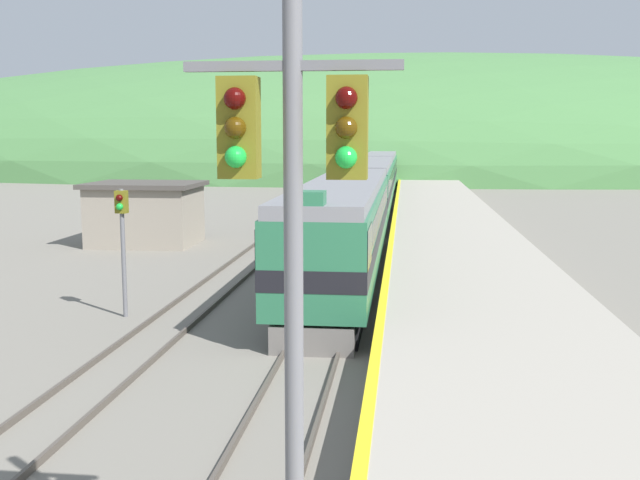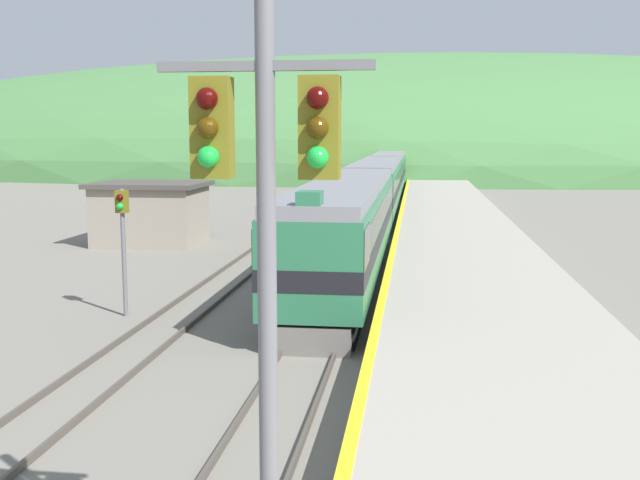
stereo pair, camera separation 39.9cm
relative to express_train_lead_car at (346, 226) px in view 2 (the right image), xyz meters
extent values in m
cube|color=#4C443D|center=(-0.72, 42.78, -2.09)|extent=(0.08, 180.00, 0.16)
cube|color=#4C443D|center=(0.72, 42.78, -2.09)|extent=(0.08, 180.00, 0.16)
cube|color=#4C443D|center=(-5.40, 42.78, -2.09)|extent=(0.08, 180.00, 0.16)
cube|color=#4C443D|center=(-3.97, 42.78, -2.09)|extent=(0.08, 180.00, 0.16)
cube|color=#9E9689|center=(4.88, 22.78, -1.71)|extent=(6.42, 140.00, 0.94)
cube|color=yellow|center=(1.79, 22.78, -1.23)|extent=(0.24, 140.00, 0.01)
ellipsoid|color=#477A42|center=(0.00, 103.72, -2.17)|extent=(233.36, 105.01, 38.02)
cube|color=gray|center=(-11.20, 8.58, -0.65)|extent=(5.23, 4.17, 3.06)
cube|color=#47423D|center=(-11.20, 8.58, 1.00)|extent=(5.73, 4.67, 0.24)
cube|color=black|center=(0.00, 0.23, -1.75)|extent=(2.38, 20.21, 0.85)
cube|color=#286B47|center=(0.00, 0.23, 0.04)|extent=(2.90, 21.49, 2.72)
cube|color=black|center=(0.00, 0.23, -0.18)|extent=(2.93, 21.51, 0.60)
cube|color=black|center=(0.00, 0.23, 0.64)|extent=(2.93, 20.21, 0.82)
cube|color=slate|center=(0.00, 0.23, 1.60)|extent=(2.73, 21.49, 0.40)
cube|color=black|center=(0.00, -9.38, 0.64)|extent=(2.94, 2.20, 1.09)
cube|color=#286B47|center=(0.00, -10.06, 1.98)|extent=(0.64, 0.80, 0.36)
cube|color=slate|center=(0.00, -10.31, -1.79)|extent=(2.27, 0.40, 0.77)
cube|color=black|center=(0.00, 22.63, -1.75)|extent=(2.38, 20.21, 0.85)
cube|color=#286B47|center=(0.00, 22.63, 0.04)|extent=(2.90, 21.50, 2.72)
cube|color=black|center=(0.00, 22.63, -0.18)|extent=(2.93, 21.52, 0.60)
cube|color=black|center=(0.00, 22.63, 0.64)|extent=(2.93, 20.21, 0.82)
cube|color=slate|center=(0.00, 22.63, 1.60)|extent=(2.73, 21.50, 0.40)
cube|color=black|center=(0.00, 45.03, -1.75)|extent=(2.38, 20.21, 0.85)
cube|color=#286B47|center=(0.00, 45.03, 0.04)|extent=(2.90, 21.50, 2.72)
cube|color=black|center=(0.00, 45.03, -0.18)|extent=(2.93, 21.52, 0.60)
cube|color=black|center=(0.00, 45.03, 0.64)|extent=(2.93, 20.21, 0.82)
cube|color=slate|center=(0.00, 45.03, 1.60)|extent=(2.73, 21.50, 0.40)
cube|color=black|center=(0.00, 67.42, -1.75)|extent=(2.38, 20.21, 0.85)
cube|color=#286B47|center=(0.00, 67.42, 0.04)|extent=(2.90, 21.50, 2.72)
cube|color=black|center=(0.00, 67.42, -0.18)|extent=(2.93, 21.52, 0.60)
cube|color=black|center=(0.00, 67.42, 0.64)|extent=(2.93, 20.21, 0.82)
cube|color=slate|center=(0.00, 67.42, 1.60)|extent=(2.73, 21.50, 0.40)
cylinder|color=slate|center=(1.26, -21.87, 1.51)|extent=(0.20, 0.20, 7.37)
cube|color=slate|center=(1.26, -21.87, 4.30)|extent=(2.20, 0.10, 0.10)
cube|color=#6B6619|center=(0.71, -21.87, 3.69)|extent=(0.40, 0.28, 1.02)
sphere|color=#3C0504|center=(0.71, -22.04, 3.98)|extent=(0.22, 0.22, 0.22)
sphere|color=#412C05|center=(0.71, -22.04, 3.69)|extent=(0.22, 0.22, 0.22)
sphere|color=green|center=(0.71, -22.04, 3.41)|extent=(0.22, 0.22, 0.22)
cube|color=#6B6619|center=(1.81, -21.87, 3.69)|extent=(0.40, 0.28, 1.02)
sphere|color=#3C0504|center=(1.81, -22.04, 3.98)|extent=(0.22, 0.22, 0.22)
sphere|color=#412C05|center=(1.81, -22.04, 3.69)|extent=(0.22, 0.22, 0.22)
sphere|color=green|center=(1.81, -22.04, 3.41)|extent=(0.22, 0.22, 0.22)
cylinder|color=slate|center=(-6.46, -6.81, -0.12)|extent=(0.14, 0.14, 4.10)
cube|color=#6B6619|center=(-6.46, -6.81, 1.52)|extent=(0.36, 0.28, 0.71)
sphere|color=#3C0504|center=(-6.46, -6.99, 1.66)|extent=(0.22, 0.22, 0.22)
sphere|color=green|center=(-6.46, -6.99, 1.39)|extent=(0.22, 0.22, 0.22)
camera|label=1|loc=(2.39, -29.36, 3.63)|focal=42.00mm
camera|label=2|loc=(2.78, -29.31, 3.63)|focal=42.00mm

